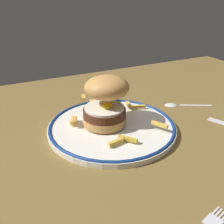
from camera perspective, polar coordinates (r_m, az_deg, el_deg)
The scene contains 5 objects.
ground_plane at distance 61.41cm, azimuth 1.56°, elevation -5.86°, with size 145.18×90.11×4.00cm, color brown.
dinner_plate at distance 60.60cm, azimuth -0.00°, elevation -3.20°, with size 29.94×29.94×1.60cm.
burger at distance 58.84cm, azimuth -1.38°, elevation 2.89°, with size 12.41×12.61×11.39cm.
fries_pile at distance 63.41cm, azimuth -0.79°, elevation -0.06°, with size 21.22×23.79×2.93cm.
spoon at distance 75.37cm, azimuth 14.13°, elevation 1.68°, with size 12.50×7.85×0.90cm.
Camera 1 is at (-24.66, -45.97, 30.41)cm, focal length 41.19 mm.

